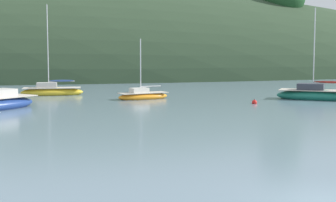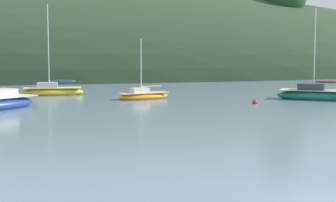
% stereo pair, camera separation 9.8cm
% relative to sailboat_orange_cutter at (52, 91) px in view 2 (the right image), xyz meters
% --- Properties ---
extents(far_shoreline_hill, '(150.00, 36.00, 32.31)m').
position_rel_sailboat_orange_cutter_xyz_m(far_shoreline_hill, '(7.21, 33.58, -0.32)').
color(far_shoreline_hill, '#2D422B').
rests_on(far_shoreline_hill, ground).
extents(sailboat_orange_cutter, '(6.44, 2.60, 9.40)m').
position_rel_sailboat_orange_cutter_xyz_m(sailboat_orange_cutter, '(0.00, 0.00, 0.00)').
color(sailboat_orange_cutter, gold).
rests_on(sailboat_orange_cutter, ground).
extents(sailboat_yellow_far, '(5.30, 2.90, 5.83)m').
position_rel_sailboat_orange_cutter_xyz_m(sailboat_yellow_far, '(8.20, -6.57, -0.08)').
color(sailboat_yellow_far, orange).
rests_on(sailboat_yellow_far, ground).
extents(sailboat_white_near, '(7.56, 6.37, 8.74)m').
position_rel_sailboat_orange_cutter_xyz_m(sailboat_white_near, '(23.83, -11.05, 0.05)').
color(sailboat_white_near, '#196B56').
rests_on(sailboat_white_near, ground).
extents(mooring_buoy_channel, '(0.44, 0.44, 0.54)m').
position_rel_sailboat_orange_cutter_xyz_m(mooring_buoy_channel, '(16.68, -13.12, -0.27)').
color(mooring_buoy_channel, red).
rests_on(mooring_buoy_channel, ground).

